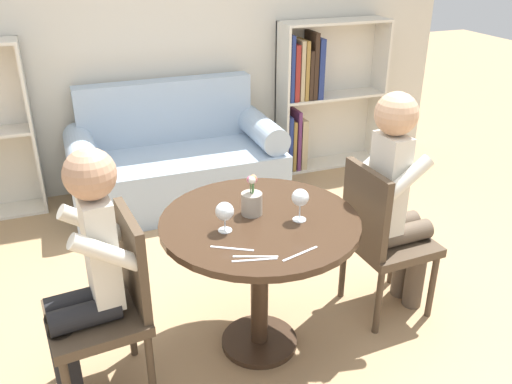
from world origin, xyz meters
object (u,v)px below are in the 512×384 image
object	(u,v)px
couch	(176,163)
person_left	(86,274)
person_right	(397,198)
chair_right	(381,235)
bookshelf_right	(316,95)
flower_vase	(252,200)
chair_left	(111,301)
wine_glass_left	(225,212)
wine_glass_right	(300,199)

from	to	relation	value
couch	person_left	bearing A→B (deg)	-113.01
person_right	chair_right	bearing A→B (deg)	92.00
couch	bookshelf_right	bearing A→B (deg)	11.29
person_left	flower_vase	xyz separation A→B (m)	(0.79, 0.11, 0.16)
bookshelf_right	flower_vase	world-z (taller)	bookshelf_right
flower_vase	chair_left	bearing A→B (deg)	-172.10
couch	person_left	world-z (taller)	person_left
chair_left	wine_glass_left	bearing A→B (deg)	83.08
bookshelf_right	chair_left	xyz separation A→B (m)	(-2.08, -2.16, -0.17)
couch	chair_left	bearing A→B (deg)	-110.90
bookshelf_right	chair_left	distance (m)	3.01
couch	wine_glass_left	distance (m)	1.99
bookshelf_right	wine_glass_right	xyz separation A→B (m)	(-1.18, -2.20, 0.20)
couch	flower_vase	distance (m)	1.87
bookshelf_right	person_right	xyz separation A→B (m)	(-0.55, -2.08, 0.03)
couch	chair_right	distance (m)	1.96
chair_left	wine_glass_right	bearing A→B (deg)	81.94
wine_glass_right	bookshelf_right	bearing A→B (deg)	61.76
bookshelf_right	wine_glass_right	distance (m)	2.51
chair_right	wine_glass_left	size ratio (longest dim) A/B	6.34
wine_glass_left	wine_glass_right	xyz separation A→B (m)	(0.36, -0.03, 0.02)
person_left	person_right	xyz separation A→B (m)	(1.62, 0.10, 0.03)
wine_glass_left	wine_glass_right	distance (m)	0.36
couch	person_right	world-z (taller)	person_right
wine_glass_left	flower_vase	xyz separation A→B (m)	(0.17, 0.11, -0.02)
flower_vase	bookshelf_right	bearing A→B (deg)	56.42
couch	chair_right	world-z (taller)	couch
bookshelf_right	wine_glass_left	distance (m)	2.67
bookshelf_right	person_left	size ratio (longest dim) A/B	1.07
couch	bookshelf_right	size ratio (longest dim) A/B	1.25
couch	wine_glass_left	world-z (taller)	couch
bookshelf_right	chair_left	size ratio (longest dim) A/B	1.45
couch	bookshelf_right	distance (m)	1.43
chair_left	chair_right	size ratio (longest dim) A/B	1.00
bookshelf_right	person_left	world-z (taller)	bookshelf_right
wine_glass_left	bookshelf_right	bearing A→B (deg)	54.68
wine_glass_left	flower_vase	distance (m)	0.21
couch	person_right	size ratio (longest dim) A/B	1.27
couch	wine_glass_right	xyz separation A→B (m)	(0.17, -1.93, 0.55)
bookshelf_right	flower_vase	distance (m)	2.48
wine_glass_right	person_right	bearing A→B (deg)	11.14
bookshelf_right	person_right	world-z (taller)	bookshelf_right
chair_left	person_right	size ratio (longest dim) A/B	0.70
person_left	wine_glass_right	world-z (taller)	person_left
chair_left	couch	bearing A→B (deg)	153.60
couch	chair_left	size ratio (longest dim) A/B	1.81
bookshelf_right	person_right	bearing A→B (deg)	-104.79
person_right	bookshelf_right	bearing A→B (deg)	-17.61
bookshelf_right	wine_glass_right	size ratio (longest dim) A/B	8.21
chair_right	person_left	xyz separation A→B (m)	(-1.53, -0.09, 0.17)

